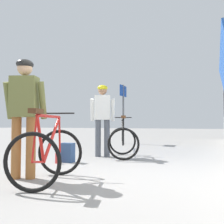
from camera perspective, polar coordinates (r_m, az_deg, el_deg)
The scene contains 9 objects.
ground_plane at distance 3.95m, azimuth 1.91°, elevation -14.39°, with size 80.00×80.00×0.00m, color gray.
cyclist_near_in_olive at distance 3.96m, azimuth -19.23°, elevation 1.13°, with size 0.66×0.45×1.76m.
cyclist_far_in_white at distance 6.22m, azimuth -2.16°, elevation -0.36°, with size 0.66×0.47×1.76m.
bicycle_near_red at distance 3.59m, azimuth -14.30°, elevation -8.99°, with size 0.98×1.23×0.99m.
bicycle_far_black at distance 6.09m, azimuth 2.47°, elevation -6.45°, with size 1.06×1.26×0.99m.
backpack_on_platform at distance 5.42m, azimuth -10.09°, elevation -9.01°, with size 0.28×0.18×0.40m, color navy.
water_bottle_near_the_bikes at distance 6.03m, azimuth 5.21°, elevation -9.28°, with size 0.08×0.08×0.22m, color silver.
water_bottle_by_the_backpack at distance 5.31m, azimuth -12.35°, elevation -10.19°, with size 0.07×0.07×0.21m, color red.
platform_sign_post at distance 10.32m, azimuth 2.55°, elevation 1.87°, with size 0.08×0.70×2.40m.
Camera 1 is at (1.37, -3.61, 0.80)m, focal length 40.42 mm.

